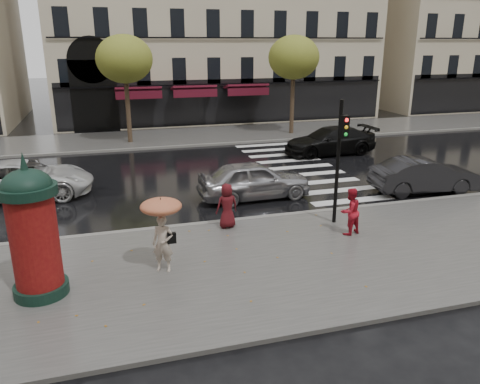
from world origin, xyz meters
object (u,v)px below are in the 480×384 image
object	(u,v)px
woman_red	(350,211)
car_white	(23,179)
man_burgundy	(227,206)
car_darkgrey	(424,175)
car_silver	(254,180)
traffic_light	(340,151)
car_black	(330,141)
morris_column	(33,229)
woman_umbrella	(162,223)

from	to	relation	value
woman_red	car_white	xyz separation A→B (m)	(-10.89, 7.55, -0.14)
woman_red	man_burgundy	xyz separation A→B (m)	(-3.71, 1.70, -0.02)
man_burgundy	car_darkgrey	size ratio (longest dim) A/B	0.34
man_burgundy	car_silver	world-z (taller)	man_burgundy
woman_red	car_white	world-z (taller)	woman_red
car_darkgrey	car_white	xyz separation A→B (m)	(-16.39, 4.05, 0.03)
traffic_light	car_darkgrey	world-z (taller)	traffic_light
car_black	car_silver	bearing A→B (deg)	-47.98
man_burgundy	traffic_light	size ratio (longest dim) A/B	0.36
woman_red	car_darkgrey	bearing A→B (deg)	-163.99
woman_red	man_burgundy	distance (m)	4.08
morris_column	car_white	xyz separation A→B (m)	(-1.55, 8.85, -1.10)
car_silver	car_black	size ratio (longest dim) A/B	0.86
woman_umbrella	woman_red	size ratio (longest dim) A/B	1.36
car_black	woman_umbrella	bearing A→B (deg)	-44.56
woman_red	car_black	world-z (taller)	woman_red
woman_umbrella	car_white	bearing A→B (deg)	119.03
woman_umbrella	man_burgundy	xyz separation A→B (m)	(2.49, 2.60, -0.65)
man_burgundy	car_white	bearing A→B (deg)	-45.24
car_silver	car_white	world-z (taller)	car_silver
car_silver	car_black	distance (m)	9.22
woman_umbrella	morris_column	xyz separation A→B (m)	(-3.14, -0.41, 0.33)
car_darkgrey	man_burgundy	bearing A→B (deg)	107.20
woman_umbrella	morris_column	distance (m)	3.18
morris_column	car_darkgrey	size ratio (longest dim) A/B	0.81
woman_red	morris_column	distance (m)	9.48
woman_umbrella	car_darkgrey	xyz separation A→B (m)	(11.71, 4.40, -0.80)
car_darkgrey	car_white	world-z (taller)	car_white
man_burgundy	car_black	xyz separation A→B (m)	(8.59, 9.45, -0.12)
man_burgundy	car_darkgrey	world-z (taller)	man_burgundy
traffic_light	car_black	bearing A→B (deg)	64.49
man_burgundy	traffic_light	world-z (taller)	traffic_light
woman_red	traffic_light	bearing A→B (deg)	-108.99
traffic_light	car_silver	bearing A→B (deg)	115.73
car_silver	car_white	xyz separation A→B (m)	(-9.14, 2.79, -0.01)
woman_red	car_black	bearing A→B (deg)	-130.12
woman_umbrella	traffic_light	world-z (taller)	traffic_light
woman_umbrella	woman_red	world-z (taller)	woman_umbrella
car_silver	car_black	bearing A→B (deg)	-47.59
car_white	man_burgundy	bearing A→B (deg)	-127.51
woman_umbrella	woman_red	distance (m)	6.30
car_black	man_burgundy	bearing A→B (deg)	-44.21
man_burgundy	car_silver	bearing A→B (deg)	-128.72
man_burgundy	car_black	size ratio (longest dim) A/B	0.29
traffic_light	car_white	world-z (taller)	traffic_light
morris_column	car_black	bearing A→B (deg)	41.20
car_silver	car_black	xyz separation A→B (m)	(6.64, 6.40, -0.01)
traffic_light	woman_umbrella	bearing A→B (deg)	-162.99
morris_column	traffic_light	distance (m)	9.71
woman_red	woman_umbrella	bearing A→B (deg)	-8.31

